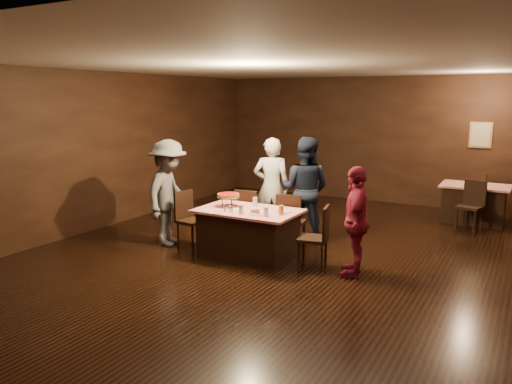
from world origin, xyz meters
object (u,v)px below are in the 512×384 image
Objects in this scene: chair_back_far at (477,194)px; glass_front_left at (241,209)px; diner_white_jacket at (272,187)px; glass_front_right at (266,212)px; chair_far_left at (250,215)px; chair_far_right at (292,221)px; back_table at (474,204)px; diner_navy_hoodie at (305,189)px; chair_end_right at (313,237)px; chair_back_near at (470,206)px; glass_back at (255,202)px; diner_grey_knit at (169,193)px; chair_end_left at (192,220)px; plate_empty at (284,211)px; pizza_stand at (228,195)px; main_table at (248,233)px; diner_red_shirt at (356,221)px; glass_amber at (281,210)px.

glass_front_left is (-2.82, -5.07, 0.37)m from chair_back_far.
diner_white_jacket reaches higher than glass_front_right.
chair_far_left is 1.00× the size of chair_far_right.
diner_navy_hoodie reaches higher than back_table.
chair_end_right is 3.90m from chair_back_near.
glass_front_left is 1.00× the size of glass_back.
chair_back_far is 6.55m from diner_grey_knit.
chair_far_left is 5.18m from chair_back_far.
glass_back is (1.05, 0.30, 0.37)m from chair_end_left.
diner_grey_knit is at bearing -174.07° from plate_empty.
pizza_stand is 2.71× the size of glass_front_left.
diner_white_jacket is at bearing -130.64° from chair_back_near.
diner_grey_knit is (-2.63, -0.07, 0.43)m from chair_end_right.
diner_navy_hoodie reaches higher than diner_white_jacket.
plate_empty is 0.42m from glass_front_right.
main_table is 5.57m from chair_back_far.
glass_front_left is at bearing 77.40° from diner_white_jacket.
diner_red_shirt reaches higher than main_table.
chair_end_right is at bearing -112.95° from back_table.
diner_grey_knit is 1.15× the size of diner_red_shirt.
chair_far_right is at bearing 104.04° from plate_empty.
pizza_stand is at bearing 160.56° from glass_front_right.
chair_end_right is at bearing -14.62° from glass_back.
chair_back_far is at bearing 56.89° from glass_back.
glass_front_right is at bearing -91.34° from chair_end_left.
chair_end_right is at bearing -1.91° from pizza_stand.
main_table is 1.10m from chair_end_right.
diner_red_shirt is at bearing 1.29° from main_table.
diner_grey_knit reaches higher than glass_front_right.
chair_far_left is 0.72m from diner_white_jacket.
diner_grey_knit is 12.94× the size of glass_amber.
glass_front_left reaches higher than back_table.
pizza_stand reaches higher than plate_empty.
diner_grey_knit is at bearing -100.70° from chair_end_right.
chair_far_left reaches higher than glass_front_left.
diner_grey_knit is (-1.26, -1.38, 0.00)m from diner_white_jacket.
back_table is 9.29× the size of glass_back.
chair_far_left is 3.80× the size of plate_empty.
glass_back is at bearing 121.11° from chair_far_left.
back_table is 1.37× the size of chair_end_left.
chair_back_far is (0.00, 1.30, 0.00)m from chair_back_near.
glass_front_left is (-2.82, -4.47, 0.46)m from back_table.
back_table is at bearing -134.22° from chair_far_right.
chair_far_left is 0.80m from chair_far_right.
back_table is 3.42× the size of pizza_stand.
glass_back is at bearing 35.54° from pizza_stand.
glass_front_right is 1.00× the size of glass_amber.
glass_front_left is (-2.82, -3.77, 0.37)m from chair_back_near.
diner_white_jacket reaches higher than chair_back_far.
plate_empty is 1.79× the size of glass_amber.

